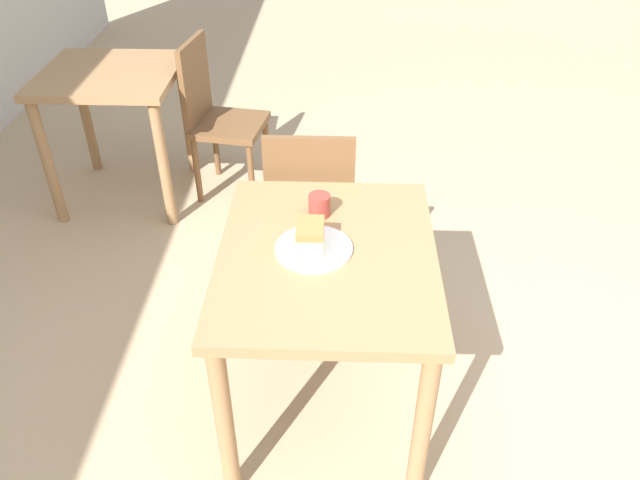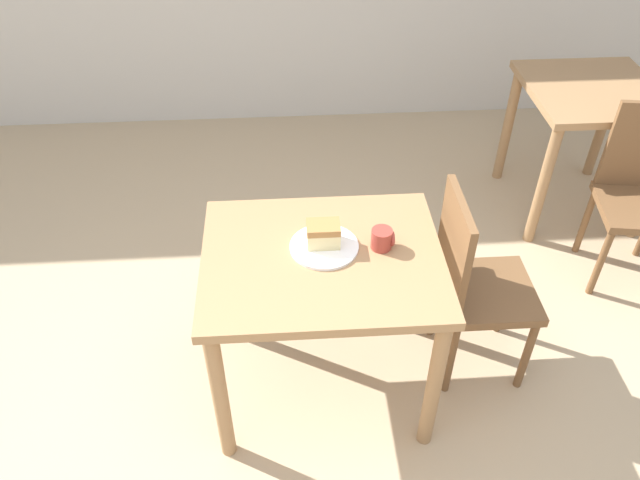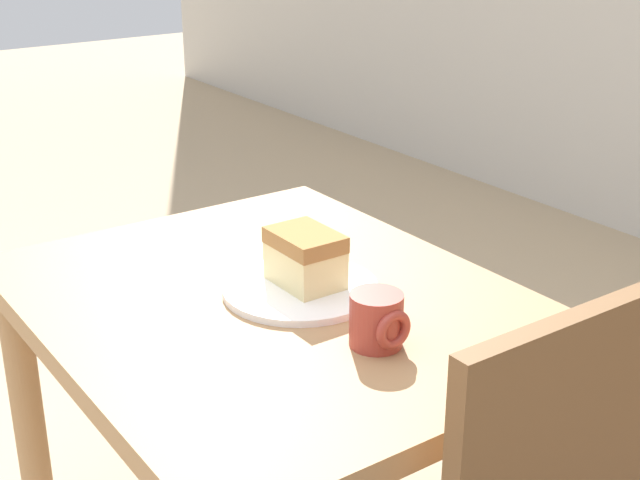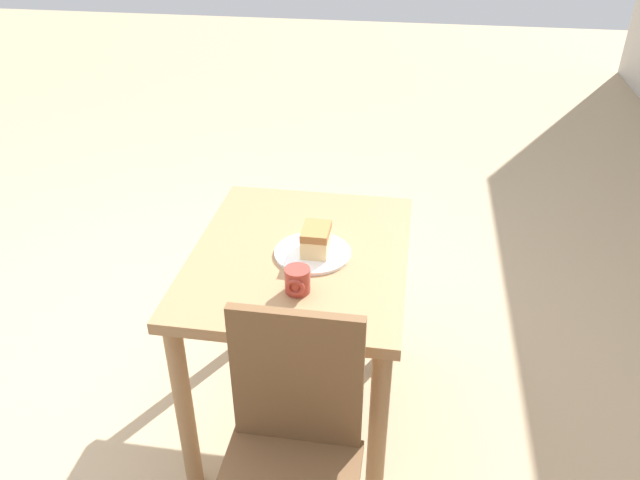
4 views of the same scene
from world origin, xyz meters
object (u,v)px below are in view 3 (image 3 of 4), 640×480
(cake_slice, at_px, (305,258))
(plate, at_px, (301,289))
(dining_table_near, at_px, (276,364))
(coffee_mug, at_px, (378,321))

(cake_slice, bearing_deg, plate, -77.23)
(dining_table_near, height_order, coffee_mug, coffee_mug)
(plate, relative_size, cake_slice, 2.10)
(dining_table_near, distance_m, coffee_mug, 0.28)
(cake_slice, relative_size, coffee_mug, 1.43)
(dining_table_near, bearing_deg, cake_slice, 83.21)
(cake_slice, bearing_deg, dining_table_near, -96.79)
(cake_slice, height_order, coffee_mug, cake_slice)
(plate, height_order, cake_slice, cake_slice)
(plate, height_order, coffee_mug, coffee_mug)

